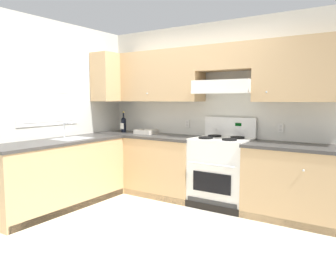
% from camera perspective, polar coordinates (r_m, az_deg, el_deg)
% --- Properties ---
extents(ground_plane, '(7.04, 7.04, 0.00)m').
position_cam_1_polar(ground_plane, '(3.95, -6.32, -15.50)').
color(ground_plane, beige).
extents(wall_back, '(4.68, 0.57, 2.55)m').
position_cam_1_polar(wall_back, '(4.76, 9.26, 6.38)').
color(wall_back, silver).
rests_on(wall_back, ground_plane).
extents(wall_left, '(0.47, 4.00, 2.55)m').
position_cam_1_polar(wall_left, '(4.98, -19.08, 4.55)').
color(wall_left, silver).
rests_on(wall_left, ground_plane).
extents(counter_back_run, '(3.60, 0.65, 0.91)m').
position_cam_1_polar(counter_back_run, '(4.71, 5.10, -6.17)').
color(counter_back_run, tan).
rests_on(counter_back_run, ground_plane).
extents(counter_left_run, '(0.63, 1.91, 1.13)m').
position_cam_1_polar(counter_left_run, '(4.67, -18.29, -6.44)').
color(counter_left_run, tan).
rests_on(counter_left_run, ground_plane).
extents(stove, '(0.76, 0.62, 1.20)m').
position_cam_1_polar(stove, '(4.56, 9.21, -6.29)').
color(stove, white).
rests_on(stove, ground_plane).
extents(wine_bottle, '(0.08, 0.08, 0.35)m').
position_cam_1_polar(wine_bottle, '(5.45, -7.71, 1.80)').
color(wine_bottle, black).
rests_on(wine_bottle, counter_back_run).
extents(bowl, '(0.31, 0.26, 0.06)m').
position_cam_1_polar(bowl, '(5.22, -3.83, 0.38)').
color(bowl, beige).
rests_on(bowl, counter_back_run).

